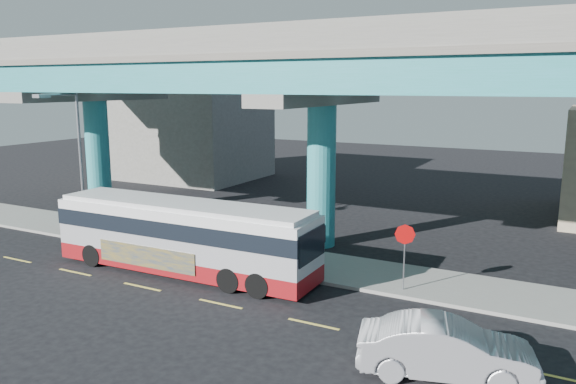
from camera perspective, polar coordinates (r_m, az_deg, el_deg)
The scene contains 10 objects.
ground at distance 22.63m, azimuth -6.42°, elevation -10.98°, with size 120.00×120.00×0.00m, color black.
sidewalk at distance 27.04m, azimuth 0.20°, elevation -7.07°, with size 70.00×4.00×0.15m, color gray.
lane_markings at distance 22.40m, azimuth -6.86°, elevation -11.21°, with size 58.00×0.12×0.01m.
viaduct at distance 28.98m, azimuth 3.62°, elevation 12.30°, with size 52.00×12.40×11.70m.
building_concrete at distance 52.36m, azimuth -9.84°, elevation 6.41°, with size 12.00×10.00×9.00m, color gray.
transit_bus at distance 25.67m, azimuth -10.52°, elevation -4.25°, with size 12.76×2.98×3.26m.
sedan at distance 17.53m, azimuth 15.77°, elevation -15.10°, with size 5.38×3.08×1.68m, color #A6A6AB.
parked_car at distance 35.08m, azimuth -19.53°, elevation -2.38°, with size 3.69×1.96×1.20m, color #313137.
street_lamp at distance 31.82m, azimuth -21.18°, elevation 4.55°, with size 0.50×2.58×7.96m.
stop_sign at distance 23.15m, azimuth 11.77°, elevation -5.04°, with size 0.79×0.28×2.75m.
Camera 1 is at (11.99, -17.27, 8.38)m, focal length 35.00 mm.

